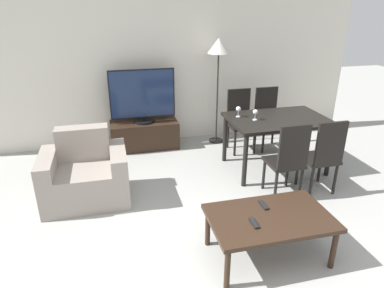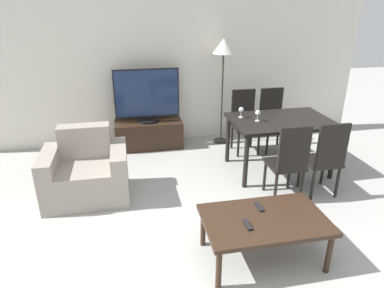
% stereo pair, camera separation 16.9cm
% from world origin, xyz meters
% --- Properties ---
extents(wall_back, '(6.83, 0.06, 2.70)m').
position_xyz_m(wall_back, '(0.00, 3.70, 1.35)').
color(wall_back, silver).
rests_on(wall_back, ground_plane).
extents(armchair, '(0.97, 0.72, 0.83)m').
position_xyz_m(armchair, '(-1.09, 1.99, 0.30)').
color(armchair, gray).
rests_on(armchair, ground_plane).
extents(tv_stand, '(1.06, 0.47, 0.43)m').
position_xyz_m(tv_stand, '(-0.24, 3.39, 0.22)').
color(tv_stand, black).
rests_on(tv_stand, ground_plane).
extents(tv, '(1.00, 0.32, 0.83)m').
position_xyz_m(tv, '(-0.24, 3.39, 0.85)').
color(tv, black).
rests_on(tv, tv_stand).
extents(coffee_table, '(1.09, 0.67, 0.44)m').
position_xyz_m(coffee_table, '(0.56, 0.55, 0.39)').
color(coffee_table, black).
rests_on(coffee_table, ground_plane).
extents(dining_table, '(1.33, 0.89, 0.75)m').
position_xyz_m(dining_table, '(1.45, 2.21, 0.66)').
color(dining_table, black).
rests_on(dining_table, ground_plane).
extents(dining_chair_near, '(0.40, 0.40, 0.96)m').
position_xyz_m(dining_chair_near, '(1.22, 1.45, 0.52)').
color(dining_chair_near, black).
rests_on(dining_chair_near, ground_plane).
extents(dining_chair_far, '(0.40, 0.40, 0.96)m').
position_xyz_m(dining_chair_far, '(1.68, 2.97, 0.52)').
color(dining_chair_far, black).
rests_on(dining_chair_far, ground_plane).
extents(dining_chair_near_right, '(0.40, 0.40, 0.96)m').
position_xyz_m(dining_chair_near_right, '(1.68, 1.45, 0.52)').
color(dining_chair_near_right, black).
rests_on(dining_chair_near_right, ground_plane).
extents(dining_chair_far_left, '(0.40, 0.40, 0.96)m').
position_xyz_m(dining_chair_far_left, '(1.22, 2.97, 0.52)').
color(dining_chair_far_left, black).
rests_on(dining_chair_far_left, ground_plane).
extents(floor_lamp, '(0.34, 0.34, 1.69)m').
position_xyz_m(floor_lamp, '(0.96, 3.36, 1.48)').
color(floor_lamp, black).
rests_on(floor_lamp, ground_plane).
extents(remote_primary, '(0.04, 0.15, 0.02)m').
position_xyz_m(remote_primary, '(0.37, 0.47, 0.45)').
color(remote_primary, black).
rests_on(remote_primary, coffee_table).
extents(remote_secondary, '(0.04, 0.15, 0.02)m').
position_xyz_m(remote_secondary, '(0.57, 0.71, 0.45)').
color(remote_secondary, black).
rests_on(remote_secondary, coffee_table).
extents(wine_glass_left, '(0.07, 0.07, 0.15)m').
position_xyz_m(wine_glass_left, '(1.12, 2.21, 0.85)').
color(wine_glass_left, silver).
rests_on(wine_glass_left, dining_table).
extents(wine_glass_center, '(0.07, 0.07, 0.15)m').
position_xyz_m(wine_glass_center, '(0.95, 2.39, 0.85)').
color(wine_glass_center, silver).
rests_on(wine_glass_center, dining_table).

